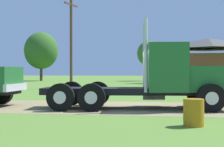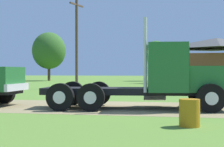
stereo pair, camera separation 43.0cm
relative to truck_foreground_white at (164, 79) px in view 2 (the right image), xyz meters
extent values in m
plane|color=#567C2E|center=(-0.83, 0.22, -1.29)|extent=(200.00, 200.00, 0.00)
cube|color=#887952|center=(-0.83, 0.22, -1.28)|extent=(120.00, 5.57, 0.01)
cube|color=black|center=(-1.23, -0.12, -0.53)|extent=(8.09, 2.24, 0.28)
cube|color=#23662D|center=(1.83, 0.14, 0.00)|extent=(2.02, 2.23, 1.07)
cube|color=#23662D|center=(0.11, -0.01, 0.48)|extent=(1.77, 2.51, 2.02)
cube|color=#2D3D4C|center=(0.92, 0.06, 0.88)|extent=(0.20, 1.99, 0.89)
cylinder|color=silver|center=(-0.87, 0.86, 0.98)|extent=(0.14, 0.14, 3.03)
cylinder|color=silver|center=(-0.72, -1.02, 0.98)|extent=(0.14, 0.14, 3.03)
cylinder|color=silver|center=(-0.44, 1.00, -0.75)|extent=(1.04, 0.60, 0.52)
cylinder|color=black|center=(1.63, 1.32, -0.72)|extent=(1.15, 0.39, 1.13)
cylinder|color=silver|center=(1.62, 1.48, -0.72)|extent=(0.51, 0.08, 0.51)
cylinder|color=black|center=(1.83, -1.06, -0.72)|extent=(1.15, 0.39, 1.13)
cylinder|color=silver|center=(1.84, -1.22, -0.72)|extent=(0.51, 0.08, 0.51)
cylinder|color=black|center=(-4.31, 0.83, -0.72)|extent=(1.15, 0.39, 1.13)
cylinder|color=silver|center=(-4.32, 0.99, -0.72)|extent=(0.51, 0.08, 0.51)
cylinder|color=black|center=(-4.11, -1.55, -0.72)|extent=(1.15, 0.39, 1.13)
cylinder|color=silver|center=(-4.10, -1.71, -0.72)|extent=(0.51, 0.08, 0.51)
cylinder|color=black|center=(-3.06, 0.93, -0.72)|extent=(1.15, 0.39, 1.13)
cylinder|color=silver|center=(-3.08, 1.09, -0.72)|extent=(0.51, 0.08, 0.51)
cylinder|color=black|center=(-2.87, -1.45, -0.72)|extent=(1.15, 0.39, 1.13)
cylinder|color=silver|center=(-2.85, -1.61, -0.72)|extent=(0.51, 0.08, 0.51)
cube|color=silver|center=(-6.65, -0.16, -0.41)|extent=(0.18, 2.13, 0.32)
cylinder|color=black|center=(-7.85, 0.95, -0.78)|extent=(1.02, 0.31, 1.02)
cylinder|color=silver|center=(-7.85, 1.11, -0.78)|extent=(0.46, 0.04, 0.46)
cylinder|color=#B27214|center=(0.85, -4.55, -0.88)|extent=(0.60, 0.60, 0.80)
cube|color=brown|center=(5.87, 29.61, 0.59)|extent=(11.28, 7.43, 3.74)
pyramid|color=#424242|center=(5.87, 29.61, 3.82)|extent=(11.84, 7.80, 1.36)
cube|color=black|center=(4.08, 26.16, -0.19)|extent=(1.80, 0.14, 2.20)
cylinder|color=brown|center=(-8.32, 15.38, 2.88)|extent=(0.26, 0.26, 8.33)
cube|color=brown|center=(-8.32, 15.38, 6.44)|extent=(0.73, 2.16, 0.14)
cylinder|color=#513823|center=(-19.71, 38.33, 0.10)|extent=(0.44, 0.44, 2.77)
ellipsoid|color=#315D23|center=(-19.71, 38.33, 3.70)|extent=(5.52, 5.52, 6.07)
cylinder|color=#513823|center=(-2.21, 40.43, 0.21)|extent=(0.44, 0.44, 3.00)
ellipsoid|color=#35692A|center=(-2.21, 40.43, 3.20)|extent=(3.72, 3.72, 4.09)
camera|label=1|loc=(-0.08, -14.63, 0.34)|focal=53.96mm
camera|label=2|loc=(0.34, -14.56, 0.34)|focal=53.96mm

